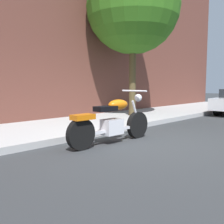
# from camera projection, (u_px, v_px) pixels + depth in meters

# --- Properties ---
(ground_plane) EXTENTS (60.00, 60.00, 0.00)m
(ground_plane) POSITION_uv_depth(u_px,v_px,m) (148.00, 143.00, 5.50)
(ground_plane) COLOR #303335
(sidewalk) EXTENTS (22.61, 2.69, 0.14)m
(sidewalk) POSITION_uv_depth(u_px,v_px,m) (73.00, 126.00, 7.27)
(sidewalk) COLOR #ACACAC
(sidewalk) RESTS_ON ground
(motorcycle) EXTENTS (2.22, 0.70, 1.10)m
(motorcycle) POSITION_uv_depth(u_px,v_px,m) (112.00, 122.00, 5.41)
(motorcycle) COLOR black
(motorcycle) RESTS_ON ground
(street_tree) EXTENTS (3.17, 3.17, 5.42)m
(street_tree) POSITION_uv_depth(u_px,v_px,m) (133.00, 7.00, 8.79)
(street_tree) COLOR #4D4026
(street_tree) RESTS_ON ground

